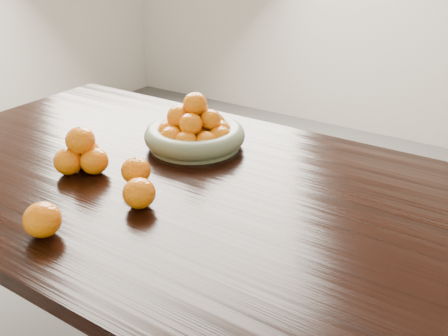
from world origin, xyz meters
The scene contains 6 objects.
dining_table centered at (0.00, 0.00, 0.66)m, with size 2.00×1.00×0.75m.
fruit_bowl centered at (-0.23, 0.20, 0.80)m, with size 0.30×0.30×0.17m.
orange_pyramid centered at (-0.39, -0.10, 0.80)m, with size 0.14×0.15×0.12m.
loose_orange_0 centered at (-0.21, -0.08, 0.79)m, with size 0.08×0.08×0.07m, color orange.
loose_orange_1 centered at (-0.21, -0.37, 0.79)m, with size 0.08×0.08×0.08m, color orange.
loose_orange_2 centered at (-0.12, -0.17, 0.79)m, with size 0.08×0.08×0.07m, color orange.
Camera 1 is at (0.60, -0.91, 1.35)m, focal length 40.00 mm.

